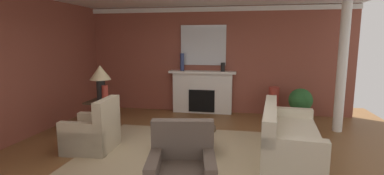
# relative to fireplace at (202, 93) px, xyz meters

# --- Properties ---
(ground_plane) EXTENTS (8.76, 8.76, 0.00)m
(ground_plane) POSITION_rel_fireplace_xyz_m (0.20, -3.00, -0.55)
(ground_plane) COLOR brown
(wall_fireplace) EXTENTS (7.34, 0.12, 2.86)m
(wall_fireplace) POSITION_rel_fireplace_xyz_m (0.20, 0.21, 0.88)
(wall_fireplace) COLOR brown
(wall_fireplace) RESTS_ON ground_plane
(wall_window) EXTENTS (0.12, 6.91, 2.86)m
(wall_window) POSITION_rel_fireplace_xyz_m (-3.23, -2.70, 0.88)
(wall_window) COLOR brown
(wall_window) RESTS_ON ground_plane
(crown_moulding) EXTENTS (7.34, 0.08, 0.12)m
(crown_moulding) POSITION_rel_fireplace_xyz_m (0.20, 0.13, 2.23)
(crown_moulding) COLOR white
(area_rug) EXTENTS (3.62, 2.66, 0.01)m
(area_rug) POSITION_rel_fireplace_xyz_m (0.17, -2.86, -0.54)
(area_rug) COLOR tan
(area_rug) RESTS_ON ground_plane
(fireplace) EXTENTS (1.80, 0.35, 1.15)m
(fireplace) POSITION_rel_fireplace_xyz_m (0.00, 0.00, 0.00)
(fireplace) COLOR white
(fireplace) RESTS_ON ground_plane
(mantel_mirror) EXTENTS (1.23, 0.04, 1.07)m
(mantel_mirror) POSITION_rel_fireplace_xyz_m (0.00, 0.12, 1.29)
(mantel_mirror) COLOR silver
(sofa) EXTENTS (1.09, 2.17, 0.85)m
(sofa) POSITION_rel_fireplace_xyz_m (1.89, -2.71, -0.25)
(sofa) COLOR beige
(sofa) RESTS_ON ground_plane
(armchair_near_window) EXTENTS (0.84, 0.84, 0.95)m
(armchair_near_window) POSITION_rel_fireplace_xyz_m (-1.51, -3.11, -0.24)
(armchair_near_window) COLOR #C1B293
(armchair_near_window) RESTS_ON ground_plane
(coffee_table) EXTENTS (1.00, 1.00, 0.45)m
(coffee_table) POSITION_rel_fireplace_xyz_m (0.17, -2.86, -0.21)
(coffee_table) COLOR #3D2D1E
(coffee_table) RESTS_ON ground_plane
(side_table) EXTENTS (0.56, 0.56, 0.70)m
(side_table) POSITION_rel_fireplace_xyz_m (-1.84, -2.14, -0.15)
(side_table) COLOR #3D2D1E
(side_table) RESTS_ON ground_plane
(table_lamp) EXTENTS (0.44, 0.44, 0.75)m
(table_lamp) POSITION_rel_fireplace_xyz_m (-1.84, -2.14, 0.68)
(table_lamp) COLOR black
(table_lamp) RESTS_ON side_table
(vase_mantel_right) EXTENTS (0.11, 0.11, 0.23)m
(vase_mantel_right) POSITION_rel_fireplace_xyz_m (0.55, -0.05, 0.72)
(vase_mantel_right) COLOR black
(vase_mantel_right) RESTS_ON fireplace
(vase_mantel_left) EXTENTS (0.11, 0.11, 0.47)m
(vase_mantel_left) POSITION_rel_fireplace_xyz_m (-0.55, -0.05, 0.84)
(vase_mantel_left) COLOR navy
(vase_mantel_left) RESTS_ON fireplace
(vase_tall_corner) EXTENTS (0.26, 0.26, 0.81)m
(vase_tall_corner) POSITION_rel_fireplace_xyz_m (1.86, -0.30, -0.14)
(vase_tall_corner) COLOR #9E3328
(vase_tall_corner) RESTS_ON ground_plane
(vase_on_side_table) EXTENTS (0.13, 0.13, 0.35)m
(vase_on_side_table) POSITION_rel_fireplace_xyz_m (-1.69, -2.26, 0.33)
(vase_on_side_table) COLOR #9E3328
(vase_on_side_table) RESTS_ON side_table
(book_red_cover) EXTENTS (0.21, 0.20, 0.04)m
(book_red_cover) POSITION_rel_fireplace_xyz_m (0.23, -2.95, -0.07)
(book_red_cover) COLOR maroon
(book_red_cover) RESTS_ON coffee_table
(book_art_folio) EXTENTS (0.20, 0.16, 0.04)m
(book_art_folio) POSITION_rel_fireplace_xyz_m (0.31, -2.82, -0.03)
(book_art_folio) COLOR maroon
(book_art_folio) RESTS_ON coffee_table
(book_small_novel) EXTENTS (0.25, 0.22, 0.06)m
(book_small_novel) POSITION_rel_fireplace_xyz_m (0.00, -2.93, 0.02)
(book_small_novel) COLOR maroon
(book_small_novel) RESTS_ON coffee_table
(potted_plant) EXTENTS (0.56, 0.56, 0.83)m
(potted_plant) POSITION_rel_fireplace_xyz_m (2.46, -0.55, -0.05)
(potted_plant) COLOR #333333
(potted_plant) RESTS_ON ground_plane
(column_white) EXTENTS (0.20, 0.20, 2.86)m
(column_white) POSITION_rel_fireplace_xyz_m (3.15, -1.10, 0.88)
(column_white) COLOR white
(column_white) RESTS_ON ground_plane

